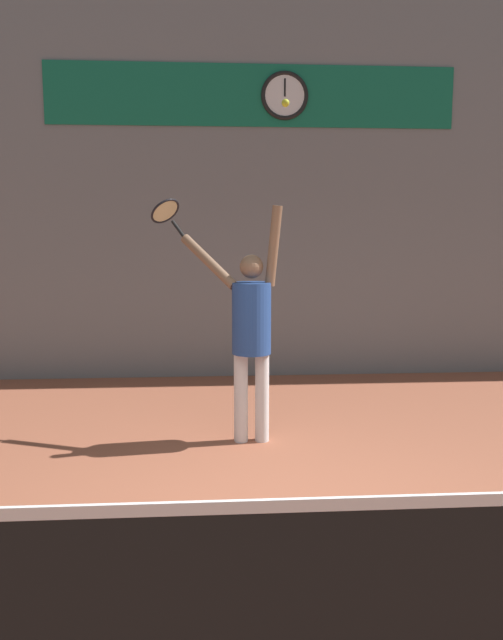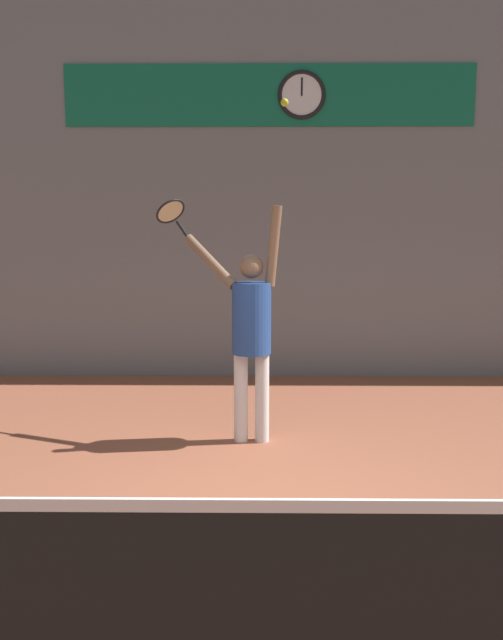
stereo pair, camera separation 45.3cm
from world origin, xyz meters
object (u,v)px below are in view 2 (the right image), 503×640
scoreboard_clock (302,95)px  tennis_ball (285,102)px  tennis_player (251,326)px  tennis_racket (172,213)px

scoreboard_clock → tennis_ball: bearing=-96.8°
scoreboard_clock → tennis_ball: scoreboard_clock is taller
tennis_player → scoreboard_clock: bearing=76.8°
tennis_racket → tennis_ball: bearing=-31.9°
tennis_player → tennis_racket: 1.41m
tennis_player → tennis_ball: (0.29, -0.12, 1.95)m
tennis_player → tennis_racket: (-0.78, 0.54, 1.04)m
scoreboard_clock → tennis_player: scoreboard_clock is taller
scoreboard_clock → tennis_player: size_ratio=0.28×
tennis_player → tennis_ball: tennis_ball is taller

